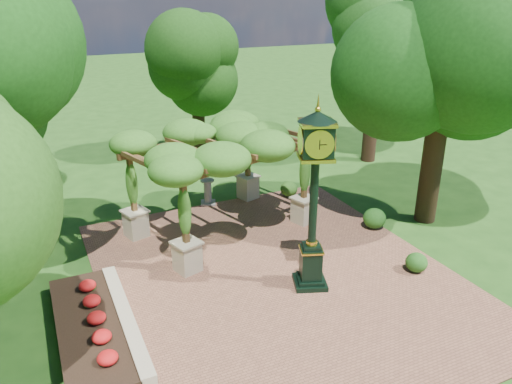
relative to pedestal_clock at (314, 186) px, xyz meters
name	(u,v)px	position (x,y,z in m)	size (l,w,h in m)	color
ground	(293,293)	(-0.64, -0.16, -3.13)	(120.00, 120.00, 0.00)	#1E4714
brick_plaza	(277,276)	(-0.64, 0.84, -3.11)	(10.00, 12.00, 0.04)	brown
border_wall	(126,320)	(-5.24, 0.34, -2.93)	(0.35, 5.00, 0.40)	#C6B793
flower_bed	(90,330)	(-6.14, 0.34, -2.95)	(1.50, 5.00, 0.36)	red
pedestal_clock	(314,186)	(0.00, 0.00, 0.00)	(1.33, 1.33, 5.25)	black
pergola	(220,147)	(-0.97, 4.50, -0.04)	(6.80, 5.30, 3.76)	#C6BB93
sundial	(208,194)	(-0.65, 6.87, -2.67)	(0.75, 0.75, 1.05)	gray
shrub_front	(417,262)	(3.32, -0.72, -2.80)	(0.66, 0.66, 0.59)	#1F4F16
shrub_mid	(374,218)	(4.02, 2.27, -2.73)	(0.81, 0.81, 0.73)	#215517
shrub_back	(289,189)	(2.67, 6.18, -2.77)	(0.71, 0.71, 0.64)	#32661D
tree_north	(196,67)	(1.28, 13.47, 1.35)	(3.65, 3.65, 6.55)	#301F13
tree_east_far	(379,32)	(8.61, 8.75, 3.09)	(4.31, 4.31, 9.07)	#301E12
tree_east_near	(449,39)	(6.23, 2.08, 3.40)	(5.38, 5.38, 9.49)	#342315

